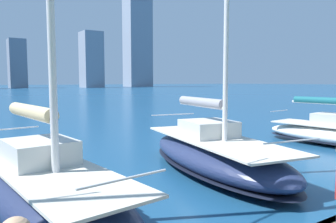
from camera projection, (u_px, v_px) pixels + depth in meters
The scene contains 3 objects.
city_skyline at pixel (2, 46), 145.33m from camera, with size 177.53×21.17×48.52m.
sailboat_grey at pixel (214, 152), 11.14m from camera, with size 3.88×7.93×11.53m.
sailboat_tan at pixel (47, 188), 7.35m from camera, with size 3.14×7.33×9.75m.
Camera 1 is at (5.32, 1.85, 3.09)m, focal length 35.00 mm.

